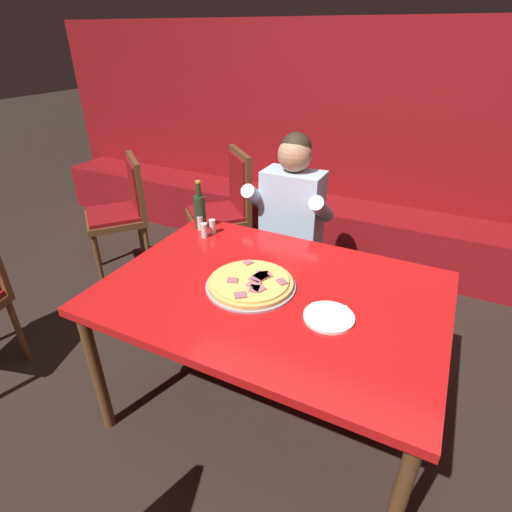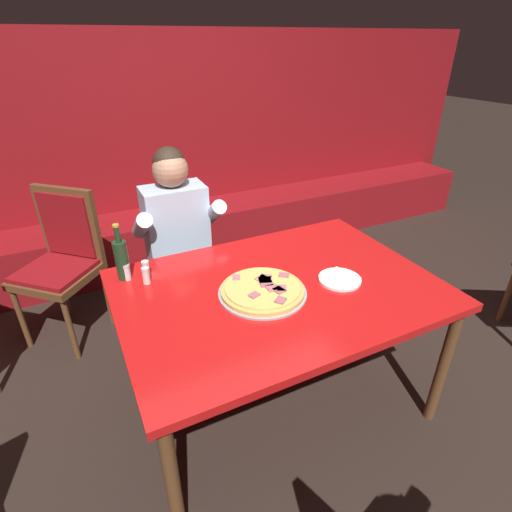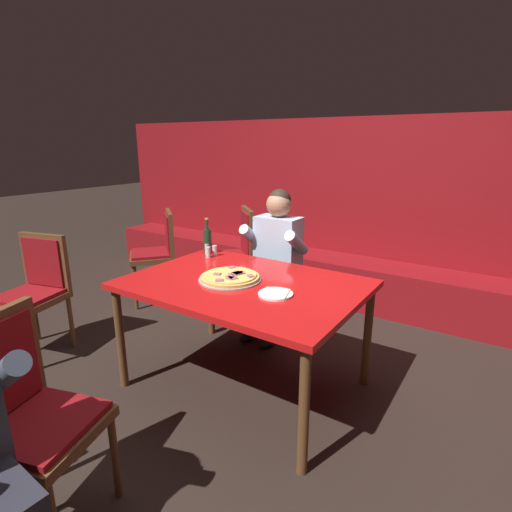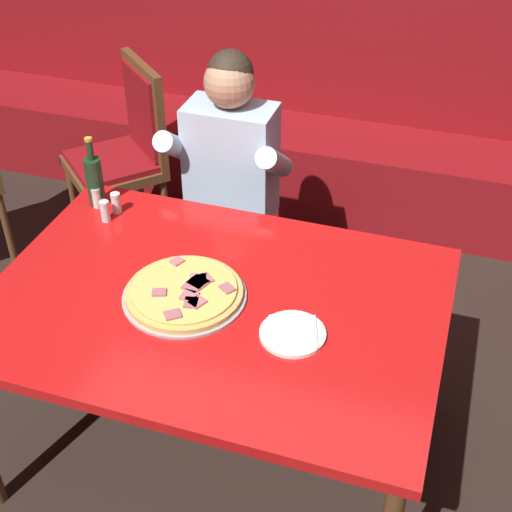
# 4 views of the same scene
# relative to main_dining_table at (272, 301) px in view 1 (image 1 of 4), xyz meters

# --- Properties ---
(ground_plane) EXTENTS (24.00, 24.00, 0.00)m
(ground_plane) POSITION_rel_main_dining_table_xyz_m (0.00, 0.00, -0.70)
(ground_plane) COLOR black
(booth_wall_panel) EXTENTS (6.80, 0.16, 1.90)m
(booth_wall_panel) POSITION_rel_main_dining_table_xyz_m (0.00, 2.18, 0.25)
(booth_wall_panel) COLOR maroon
(booth_wall_panel) RESTS_ON ground_plane
(booth_bench) EXTENTS (6.46, 0.48, 0.46)m
(booth_bench) POSITION_rel_main_dining_table_xyz_m (0.00, 1.86, -0.47)
(booth_bench) COLOR maroon
(booth_bench) RESTS_ON ground_plane
(main_dining_table) EXTENTS (1.51, 1.08, 0.77)m
(main_dining_table) POSITION_rel_main_dining_table_xyz_m (0.00, 0.00, 0.00)
(main_dining_table) COLOR brown
(main_dining_table) RESTS_ON ground_plane
(pizza) EXTENTS (0.42, 0.42, 0.05)m
(pizza) POSITION_rel_main_dining_table_xyz_m (-0.10, -0.02, 0.09)
(pizza) COLOR #9E9EA3
(pizza) RESTS_ON main_dining_table
(plate_white_paper) EXTENTS (0.21, 0.21, 0.02)m
(plate_white_paper) POSITION_rel_main_dining_table_xyz_m (0.30, -0.09, 0.08)
(plate_white_paper) COLOR white
(plate_white_paper) RESTS_ON main_dining_table
(beer_bottle) EXTENTS (0.07, 0.07, 0.29)m
(beer_bottle) POSITION_rel_main_dining_table_xyz_m (-0.65, 0.40, 0.18)
(beer_bottle) COLOR #19381E
(beer_bottle) RESTS_ON main_dining_table
(shaker_oregano) EXTENTS (0.04, 0.04, 0.09)m
(shaker_oregano) POSITION_rel_main_dining_table_xyz_m (-0.64, 0.39, 0.11)
(shaker_oregano) COLOR silver
(shaker_oregano) RESTS_ON main_dining_table
(shaker_parmesan) EXTENTS (0.04, 0.04, 0.09)m
(shaker_parmesan) POSITION_rel_main_dining_table_xyz_m (-0.55, 0.37, 0.11)
(shaker_parmesan) COLOR silver
(shaker_parmesan) RESTS_ON main_dining_table
(shaker_red_pepper_flakes) EXTENTS (0.04, 0.04, 0.09)m
(shaker_red_pepper_flakes) POSITION_rel_main_dining_table_xyz_m (-0.56, 0.31, 0.11)
(shaker_red_pepper_flakes) COLOR silver
(shaker_red_pepper_flakes) RESTS_ON main_dining_table
(diner_seated_blue_shirt) EXTENTS (0.53, 0.53, 1.27)m
(diner_seated_blue_shirt) POSITION_rel_main_dining_table_xyz_m (-0.25, 0.78, 0.00)
(diner_seated_blue_shirt) COLOR black
(diner_seated_blue_shirt) RESTS_ON ground_plane
(dining_chair_side_aisle) EXTENTS (0.62, 0.62, 1.00)m
(dining_chair_side_aisle) POSITION_rel_main_dining_table_xyz_m (-0.94, 1.19, -0.12)
(dining_chair_side_aisle) COLOR brown
(dining_chair_side_aisle) RESTS_ON ground_plane
(dining_chair_by_booth) EXTENTS (0.62, 0.62, 0.96)m
(dining_chair_by_booth) POSITION_rel_main_dining_table_xyz_m (-1.65, 0.79, -0.13)
(dining_chair_by_booth) COLOR brown
(dining_chair_by_booth) RESTS_ON ground_plane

